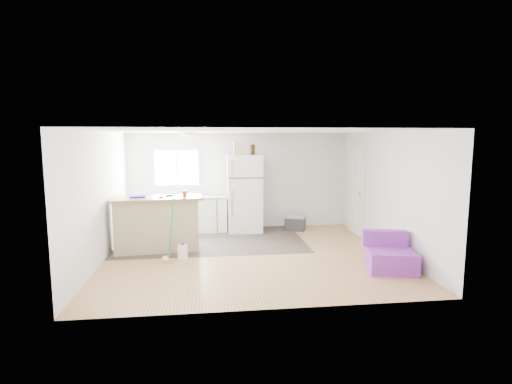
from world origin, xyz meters
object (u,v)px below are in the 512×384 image
at_px(red_cup, 185,194).
at_px(bottle_left, 252,150).
at_px(cooler, 295,222).
at_px(blue_tray, 137,197).
at_px(cardboard_box, 238,149).
at_px(bottle_right, 254,150).
at_px(refrigerator, 244,193).
at_px(cleaner_jug, 183,252).
at_px(peninsula, 157,224).
at_px(mop, 167,249).
at_px(purple_seat, 390,256).
at_px(kitchen_cabinets, 188,214).

distance_m(red_cup, bottle_left, 2.25).
bearing_deg(bottle_left, cooler, -0.15).
bearing_deg(red_cup, bottle_left, 42.90).
distance_m(blue_tray, cardboard_box, 2.73).
xyz_separation_m(blue_tray, bottle_right, (2.51, 1.48, 0.88)).
distance_m(cardboard_box, bottle_left, 0.34).
relative_size(refrigerator, blue_tray, 6.24).
bearing_deg(cleaner_jug, bottle_right, 75.42).
height_order(red_cup, cardboard_box, cardboard_box).
distance_m(peninsula, mop, 0.88).
xyz_separation_m(refrigerator, bottle_right, (0.22, -0.05, 1.06)).
bearing_deg(refrigerator, bottle_right, -12.00).
height_order(peninsula, purple_seat, peninsula).
xyz_separation_m(refrigerator, purple_seat, (2.22, -3.24, -0.70)).
bearing_deg(mop, bottle_left, 24.41).
relative_size(mop, blue_tray, 4.05).
distance_m(mop, bottle_left, 3.37).
xyz_separation_m(kitchen_cabinets, refrigerator, (1.38, -0.10, 0.49)).
height_order(refrigerator, cardboard_box, cardboard_box).
distance_m(blue_tray, bottle_right, 3.04).
xyz_separation_m(refrigerator, cardboard_box, (-0.16, -0.08, 1.09)).
distance_m(refrigerator, cardboard_box, 1.10).
height_order(kitchen_cabinets, peninsula, kitchen_cabinets).
xyz_separation_m(peninsula, blue_tray, (-0.37, -0.01, 0.56)).
bearing_deg(mop, cooler, 11.19).
bearing_deg(mop, peninsula, 82.62).
height_order(cooler, blue_tray, blue_tray).
bearing_deg(peninsula, red_cup, -3.77).
height_order(peninsula, cleaner_jug, peninsula).
bearing_deg(refrigerator, bottle_left, -25.15).
distance_m(peninsula, refrigerator, 2.48).
bearing_deg(bottle_right, cooler, -2.08).
height_order(refrigerator, red_cup, refrigerator).
bearing_deg(cooler, bottle_left, -156.69).
distance_m(peninsula, bottle_right, 2.97).
bearing_deg(mop, purple_seat, -39.66).
bearing_deg(cardboard_box, bottle_left, -1.04).
relative_size(kitchen_cabinets, bottle_right, 7.77).
distance_m(kitchen_cabinets, purple_seat, 4.92).
bearing_deg(blue_tray, refrigerator, 33.83).
relative_size(purple_seat, bottle_right, 3.72).
relative_size(kitchen_cabinets, cardboard_box, 6.47).
xyz_separation_m(peninsula, red_cup, (0.56, 0.01, 0.60)).
relative_size(mop, bottle_right, 4.86).
relative_size(refrigerator, red_cup, 15.59).
height_order(kitchen_cabinets, bottle_right, bottle_right).
height_order(peninsula, bottle_left, bottle_left).
height_order(blue_tray, bottle_right, bottle_right).
bearing_deg(refrigerator, cooler, -3.63).
distance_m(purple_seat, bottle_right, 4.16).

